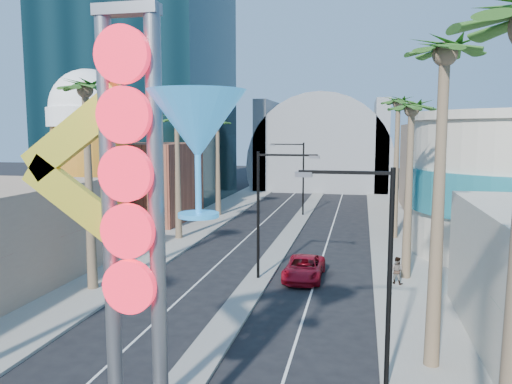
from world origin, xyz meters
TOP-DOWN VIEW (x-y plane):
  - sidewalk_west at (-9.50, 35.00)m, footprint 5.00×100.00m
  - sidewalk_east at (9.50, 35.00)m, footprint 5.00×100.00m
  - median at (0.00, 38.00)m, footprint 1.60×84.00m
  - hotel_tower at (-22.00, 52.00)m, footprint 20.00×20.00m
  - brick_filler_west at (-16.00, 38.00)m, footprint 10.00×10.00m
  - filler_east at (16.00, 48.00)m, footprint 10.00×20.00m
  - beer_mug at (-17.00, 30.00)m, footprint 7.00×7.00m
  - canopy at (0.00, 72.00)m, footprint 22.00×16.00m
  - neon_sign at (0.82, 2.96)m, footprint 6.53×2.60m
  - streetlight_0 at (0.55, 20.00)m, footprint 3.79×0.25m
  - streetlight_1 at (-0.55, 44.00)m, footprint 3.79×0.25m
  - streetlight_2 at (6.72, 8.00)m, footprint 3.45×0.25m
  - palm_1 at (-9.00, 16.00)m, footprint 2.40×2.40m
  - palm_2 at (-9.00, 30.00)m, footprint 2.40×2.40m
  - palm_3 at (-9.00, 42.00)m, footprint 2.40×2.40m
  - palm_5 at (9.00, 10.00)m, footprint 2.40×2.40m
  - palm_6 at (9.00, 22.00)m, footprint 2.40×2.40m
  - palm_7 at (9.00, 34.00)m, footprint 2.40×2.40m
  - red_pickup at (2.77, 20.84)m, footprint 2.38×5.04m
  - pedestrian_b at (8.36, 20.54)m, footprint 0.99×0.90m

SIDE VIEW (x-z plane):
  - sidewalk_west at x=-9.50m, z-range 0.00..0.15m
  - sidewalk_east at x=9.50m, z-range 0.00..0.15m
  - median at x=0.00m, z-range 0.00..0.15m
  - red_pickup at x=2.77m, z-range 0.00..1.39m
  - pedestrian_b at x=8.36m, z-range 0.15..1.79m
  - brick_filler_west at x=-16.00m, z-range 0.00..8.00m
  - canopy at x=0.00m, z-range -6.69..15.31m
  - streetlight_2 at x=6.72m, z-range 0.83..8.83m
  - streetlight_0 at x=0.55m, z-range 0.88..8.88m
  - streetlight_1 at x=-0.55m, z-range 0.88..8.88m
  - filler_east at x=16.00m, z-range 0.00..10.00m
  - neon_sign at x=0.82m, z-range 1.03..13.58m
  - beer_mug at x=-17.00m, z-range 0.59..15.09m
  - palm_2 at x=-9.00m, z-range 3.88..15.08m
  - palm_3 at x=-9.00m, z-range 3.88..15.08m
  - palm_6 at x=9.00m, z-range 4.08..15.78m
  - palm_1 at x=-9.00m, z-range 4.47..17.17m
  - palm_7 at x=9.00m, z-range 4.47..17.17m
  - palm_5 at x=9.00m, z-range 4.67..17.87m
  - hotel_tower at x=-22.00m, z-range 0.00..50.00m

